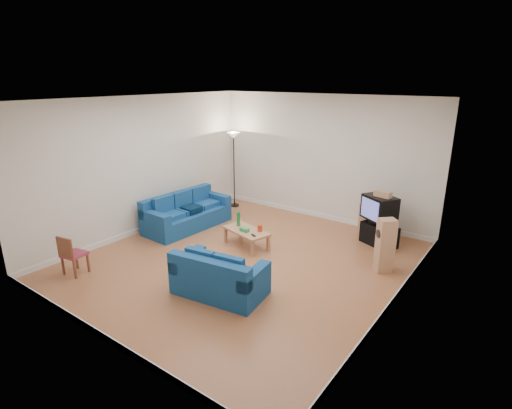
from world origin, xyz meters
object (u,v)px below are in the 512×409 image
Objects in this scene: sofa_three_seat at (186,215)px; sofa_loveseat at (218,279)px; tv_stand at (379,235)px; coffee_table at (246,232)px; television at (379,208)px.

sofa_loveseat is (2.80, -1.98, -0.02)m from sofa_three_seat.
sofa_three_seat is 2.86× the size of tv_stand.
television is at bearing 39.06° from coffee_table.
television is (-0.06, 0.02, 0.61)m from tv_stand.
sofa_loveseat is 1.41× the size of coffee_table.
tv_stand is at bearing 37.95° from coffee_table.
sofa_three_seat is at bearing -126.12° from television.
tv_stand is (2.33, 1.82, -0.10)m from coffee_table.
coffee_table is 2.97m from television.
coffee_table is 1.50× the size of tv_stand.
coffee_table is at bearing -109.84° from television.
television is (1.41, 3.75, 0.56)m from sofa_loveseat.
tv_stand is at bearing 10.81° from television.
sofa_three_seat reaches higher than coffee_table.
sofa_three_seat is 1.35× the size of sofa_loveseat.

